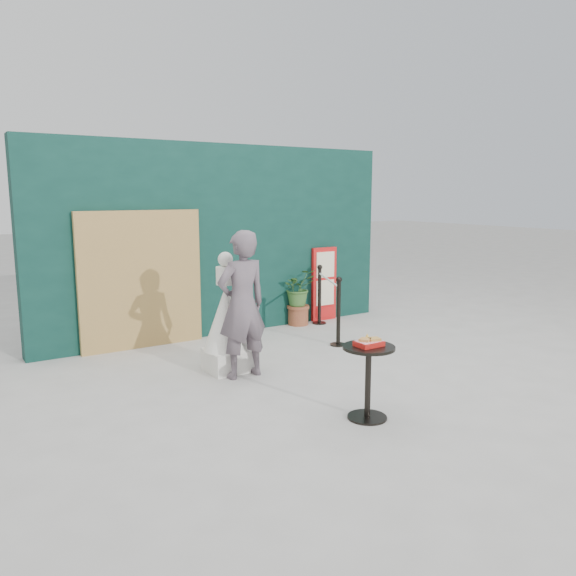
{
  "coord_description": "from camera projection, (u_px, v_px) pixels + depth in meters",
  "views": [
    {
      "loc": [
        -3.98,
        -4.94,
        2.23
      ],
      "look_at": [
        0.0,
        1.2,
        1.0
      ],
      "focal_mm": 35.0,
      "sensor_mm": 36.0,
      "label": 1
    }
  ],
  "objects": [
    {
      "name": "statue",
      "position": [
        227.0,
        323.0,
        7.06
      ],
      "size": [
        0.59,
        0.59,
        1.52
      ],
      "color": "silver",
      "rests_on": "ground"
    },
    {
      "name": "menu_board",
      "position": [
        324.0,
        284.0,
        9.95
      ],
      "size": [
        0.5,
        0.07,
        1.3
      ],
      "color": "red",
      "rests_on": "ground"
    },
    {
      "name": "back_wall",
      "position": [
        222.0,
        240.0,
        8.95
      ],
      "size": [
        6.0,
        0.3,
        3.0
      ],
      "primitive_type": "cube",
      "color": "black",
      "rests_on": "ground"
    },
    {
      "name": "food_basket",
      "position": [
        369.0,
        342.0,
        5.52
      ],
      "size": [
        0.26,
        0.19,
        0.11
      ],
      "color": "red",
      "rests_on": "cafe_table"
    },
    {
      "name": "stanchion_barrier",
      "position": [
        328.0,
        304.0,
        8.98
      ],
      "size": [
        0.84,
        1.54,
        1.03
      ],
      "color": "black",
      "rests_on": "ground"
    },
    {
      "name": "woman",
      "position": [
        242.0,
        305.0,
        6.79
      ],
      "size": [
        0.68,
        0.47,
        1.81
      ],
      "primitive_type": "imported",
      "rotation": [
        0.0,
        0.0,
        3.2
      ],
      "color": "#61535A",
      "rests_on": "ground"
    },
    {
      "name": "bamboo_fence",
      "position": [
        142.0,
        280.0,
        8.11
      ],
      "size": [
        1.8,
        0.08,
        2.0
      ],
      "primitive_type": "cube",
      "color": "tan",
      "rests_on": "ground"
    },
    {
      "name": "ground",
      "position": [
        343.0,
        386.0,
        6.59
      ],
      "size": [
        60.0,
        60.0,
        0.0
      ],
      "primitive_type": "plane",
      "color": "#ADAAA5",
      "rests_on": "ground"
    },
    {
      "name": "planter",
      "position": [
        298.0,
        292.0,
        9.59
      ],
      "size": [
        0.57,
        0.5,
        0.97
      ],
      "color": "brown",
      "rests_on": "ground"
    },
    {
      "name": "cafe_table",
      "position": [
        368.0,
        371.0,
        5.57
      ],
      "size": [
        0.52,
        0.52,
        0.75
      ],
      "color": "black",
      "rests_on": "ground"
    }
  ]
}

